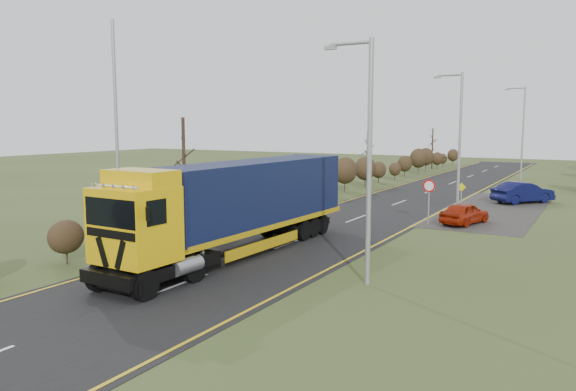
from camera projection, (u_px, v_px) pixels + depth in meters
The scene contains 14 objects.
ground at pixel (244, 261), 23.49m from camera, with size 160.00×160.00×0.00m, color #3A441D.
road at pixel (342, 224), 32.10m from camera, with size 8.00×120.00×0.02m, color black.
layby at pixel (493, 210), 37.51m from camera, with size 6.00×18.00×0.02m, color #2A2826.
lane_markings at pixel (340, 225), 31.83m from camera, with size 7.52×116.00×0.01m.
hedgerow at pixel (235, 194), 33.04m from camera, with size 2.24×102.04×6.05m.
lorry at pixel (238, 202), 24.24m from camera, with size 2.92×14.99×4.16m.
car_red_hatchback at pixel (465, 213), 32.03m from camera, with size 1.49×3.70×1.26m, color #9C1E07.
car_blue_sedan at pixel (523, 193), 40.53m from camera, with size 1.62×4.63×1.53m, color #090C36.
streetlight_near at pixel (367, 152), 19.49m from camera, with size 1.84×0.18×8.61m.
streetlight_mid at pixel (458, 136), 36.20m from camera, with size 1.91×0.18×8.96m.
streetlight_far at pixel (522, 129), 56.77m from camera, with size 2.00×0.19×9.44m.
left_pole at pixel (117, 134), 26.40m from camera, with size 0.16×0.16×10.47m, color #98999D.
speed_sign at pixel (429, 193), 31.76m from camera, with size 0.71×0.10×2.58m.
warning_board at pixel (461, 192), 39.26m from camera, with size 0.62×0.11×1.63m.
Camera 1 is at (13.02, -19.00, 5.71)m, focal length 35.00 mm.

